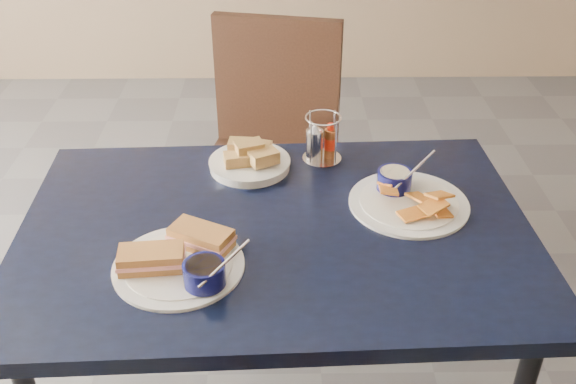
{
  "coord_description": "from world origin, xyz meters",
  "views": [
    {
      "loc": [
        0.25,
        -1.45,
        1.66
      ],
      "look_at": [
        0.26,
        -0.16,
        0.82
      ],
      "focal_mm": 40.0,
      "sensor_mm": 36.0,
      "label": 1
    }
  ],
  "objects_px": {
    "sandwich_plate": "(183,259)",
    "dining_table": "(276,247)",
    "plantain_plate": "(405,195)",
    "condiment_caddy": "(321,142)",
    "bread_basket": "(250,159)",
    "chair_far": "(266,138)"
  },
  "relations": [
    {
      "from": "dining_table",
      "to": "sandwich_plate",
      "type": "height_order",
      "value": "sandwich_plate"
    },
    {
      "from": "chair_far",
      "to": "sandwich_plate",
      "type": "xyz_separation_m",
      "value": [
        -0.17,
        -0.96,
        0.22
      ]
    },
    {
      "from": "sandwich_plate",
      "to": "condiment_caddy",
      "type": "xyz_separation_m",
      "value": [
        0.33,
        0.47,
        0.03
      ]
    },
    {
      "from": "plantain_plate",
      "to": "condiment_caddy",
      "type": "distance_m",
      "value": 0.3
    },
    {
      "from": "bread_basket",
      "to": "condiment_caddy",
      "type": "relative_size",
      "value": 1.62
    },
    {
      "from": "chair_far",
      "to": "plantain_plate",
      "type": "distance_m",
      "value": 0.82
    },
    {
      "from": "sandwich_plate",
      "to": "plantain_plate",
      "type": "relative_size",
      "value": 1.02
    },
    {
      "from": "bread_basket",
      "to": "condiment_caddy",
      "type": "distance_m",
      "value": 0.2
    },
    {
      "from": "sandwich_plate",
      "to": "dining_table",
      "type": "bearing_deg",
      "value": 37.24
    },
    {
      "from": "plantain_plate",
      "to": "bread_basket",
      "type": "height_order",
      "value": "plantain_plate"
    },
    {
      "from": "sandwich_plate",
      "to": "bread_basket",
      "type": "relative_size",
      "value": 1.41
    },
    {
      "from": "bread_basket",
      "to": "chair_far",
      "type": "bearing_deg",
      "value": 86.42
    },
    {
      "from": "chair_far",
      "to": "bread_basket",
      "type": "bearing_deg",
      "value": -93.58
    },
    {
      "from": "dining_table",
      "to": "condiment_caddy",
      "type": "xyz_separation_m",
      "value": [
        0.12,
        0.32,
        0.12
      ]
    },
    {
      "from": "plantain_plate",
      "to": "bread_basket",
      "type": "distance_m",
      "value": 0.44
    },
    {
      "from": "plantain_plate",
      "to": "condiment_caddy",
      "type": "relative_size",
      "value": 2.23
    },
    {
      "from": "plantain_plate",
      "to": "condiment_caddy",
      "type": "bearing_deg",
      "value": 133.09
    },
    {
      "from": "plantain_plate",
      "to": "dining_table",
      "type": "bearing_deg",
      "value": -162.71
    },
    {
      "from": "plantain_plate",
      "to": "condiment_caddy",
      "type": "height_order",
      "value": "condiment_caddy"
    },
    {
      "from": "sandwich_plate",
      "to": "bread_basket",
      "type": "xyz_separation_m",
      "value": [
        0.13,
        0.43,
        0.0
      ]
    },
    {
      "from": "chair_far",
      "to": "plantain_plate",
      "type": "bearing_deg",
      "value": -62.63
    },
    {
      "from": "chair_far",
      "to": "bread_basket",
      "type": "relative_size",
      "value": 4.41
    }
  ]
}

